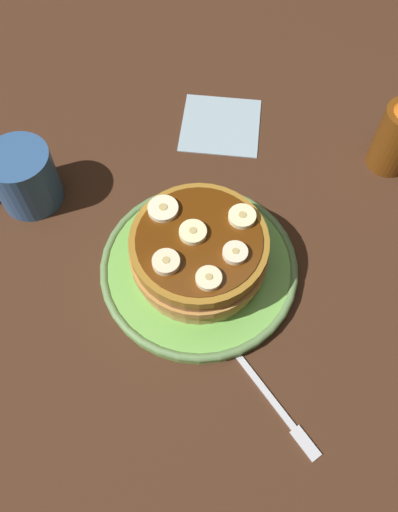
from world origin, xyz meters
TOP-DOWN VIEW (x-y plane):
  - ground_plane at (0.00, 0.00)cm, footprint 140.00×140.00cm
  - plate at (0.00, 0.00)cm, footprint 23.32×23.32cm
  - pancake_stack at (-0.02, 0.03)cm, footprint 16.03×15.89cm
  - banana_slice_0 at (0.52, -0.75)cm, footprint 3.01×3.01cm
  - banana_slice_1 at (-5.15, -1.68)cm, footprint 3.06×3.06cm
  - banana_slice_2 at (-3.34, 2.63)cm, footprint 2.69×2.69cm
  - banana_slice_3 at (-0.02, 5.01)cm, footprint 2.74×2.74cm
  - banana_slice_4 at (3.15, -4.42)cm, footprint 3.42×3.42cm
  - banana_slice_5 at (3.95, 2.32)cm, footprint 2.94×2.94cm
  - coffee_mug at (19.30, -14.98)cm, footprint 11.05×7.92cm
  - napkin at (-7.65, -22.33)cm, footprint 13.87×13.87cm
  - fork at (-5.01, 17.82)cm, footprint 6.16×12.28cm

SIDE VIEW (x-z plane):
  - ground_plane at x=0.00cm, z-range -3.00..0.00cm
  - napkin at x=-7.65cm, z-range 0.00..0.30cm
  - fork at x=-5.01cm, z-range 0.00..0.50cm
  - plate at x=0.00cm, z-range 0.06..1.73cm
  - coffee_mug at x=19.30cm, z-range 0.12..8.05cm
  - pancake_stack at x=-0.02cm, z-range 1.39..7.36cm
  - banana_slice_4 at x=3.15cm, z-range 7.16..7.99cm
  - banana_slice_1 at x=-5.15cm, z-range 7.16..8.03cm
  - banana_slice_3 at x=-0.02cm, z-range 7.16..8.04cm
  - banana_slice_0 at x=0.52cm, z-range 7.16..8.04cm
  - banana_slice_2 at x=-3.34cm, z-range 7.16..8.07cm
  - banana_slice_5 at x=3.95cm, z-range 7.16..8.18cm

